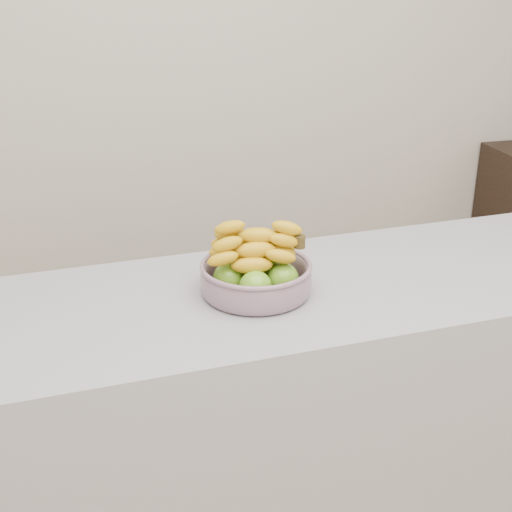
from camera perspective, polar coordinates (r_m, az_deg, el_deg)
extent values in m
cube|color=#BBB3A9|center=(2.87, -6.40, 16.47)|extent=(4.00, 0.05, 2.70)
cube|color=gray|center=(2.03, 2.76, -14.07)|extent=(2.00, 0.60, 0.90)
cylinder|color=#8893A4|center=(1.76, 0.00, -2.83)|extent=(0.23, 0.23, 0.01)
torus|color=#8893A4|center=(1.73, 0.00, -0.77)|extent=(0.27, 0.27, 0.01)
sphere|color=#4E8516|center=(1.68, -0.04, -2.48)|extent=(0.08, 0.08, 0.08)
sphere|color=#4E8516|center=(1.72, 2.15, -1.82)|extent=(0.08, 0.08, 0.08)
sphere|color=#4E8516|center=(1.79, 1.32, -0.78)|extent=(0.08, 0.08, 0.08)
sphere|color=#4E8516|center=(1.79, -1.25, -0.76)|extent=(0.08, 0.08, 0.08)
sphere|color=#4E8516|center=(1.72, -2.17, -1.78)|extent=(0.08, 0.08, 0.08)
ellipsoid|color=yellow|center=(1.68, -0.34, -0.74)|extent=(0.18, 0.08, 0.04)
ellipsoid|color=yellow|center=(1.72, -0.30, -0.16)|extent=(0.18, 0.10, 0.04)
ellipsoid|color=yellow|center=(1.76, -0.27, 0.41)|extent=(0.17, 0.11, 0.04)
ellipsoid|color=yellow|center=(1.69, -0.02, 0.49)|extent=(0.18, 0.06, 0.04)
ellipsoid|color=yellow|center=(1.73, 0.02, 1.09)|extent=(0.17, 0.12, 0.04)
ellipsoid|color=yellow|center=(1.70, 0.18, 1.64)|extent=(0.18, 0.10, 0.04)
cylinder|color=#3F3114|center=(1.71, 3.51, 1.16)|extent=(0.03, 0.03, 0.03)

